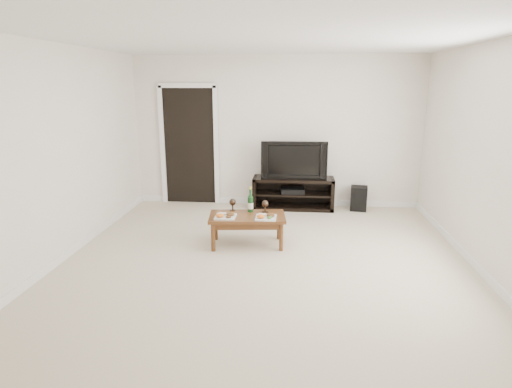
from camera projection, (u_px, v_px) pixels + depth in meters
The scene contains 14 objects.
floor at pixel (264, 266), 5.13m from camera, with size 5.50×5.50×0.00m, color beige.
back_wall at pixel (276, 132), 7.47m from camera, with size 5.00×0.04×2.60m, color white.
ceiling at pixel (265, 35), 4.47m from camera, with size 5.00×5.50×0.04m, color white.
doorway at pixel (190, 147), 7.64m from camera, with size 0.90×0.02×2.05m, color black.
media_console at pixel (293, 193), 7.43m from camera, with size 1.39×0.45×0.55m, color black.
television at pixel (294, 159), 7.28m from camera, with size 1.11×0.15×0.64m, color black.
av_receiver at pixel (292, 190), 7.41m from camera, with size 0.40×0.30×0.08m, color black.
subwoofer at pixel (359, 198), 7.36m from camera, with size 0.27×0.27×0.41m, color black.
coffee_table at pixel (247, 230), 5.76m from camera, with size 1.01×0.55×0.42m, color brown.
plate_left at pixel (226, 215), 5.61m from camera, with size 0.27×0.27×0.07m, color white.
plate_right at pixel (266, 216), 5.57m from camera, with size 0.27×0.27×0.07m, color white.
wine_bottle at pixel (250, 199), 5.82m from camera, with size 0.07×0.07×0.35m, color #0F3915.
goblet_left at pixel (233, 205), 5.90m from camera, with size 0.09×0.09×0.17m, color #33261C, non-canonical shape.
goblet_right at pixel (265, 206), 5.82m from camera, with size 0.09×0.09×0.17m, color #33261C, non-canonical shape.
Camera 1 is at (0.34, -4.73, 2.14)m, focal length 30.00 mm.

